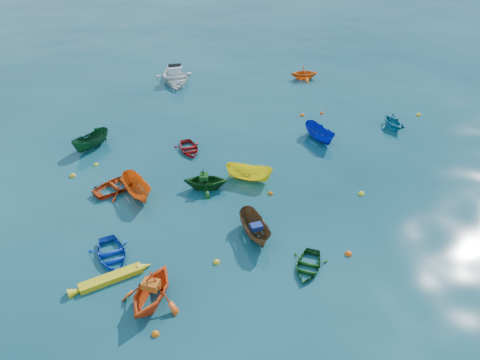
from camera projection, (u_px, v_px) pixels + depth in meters
name	position (u px, v px, depth m)	size (l,w,h in m)	color
ground	(270.00, 236.00, 24.58)	(160.00, 160.00, 0.00)	#0A3748
dinghy_blue_sw	(112.00, 257.00, 23.26)	(2.01, 2.80, 0.58)	blue
sampan_brown_mid	(255.00, 236.00, 24.61)	(1.16, 3.07, 1.19)	brown
dinghy_orange_w	(153.00, 301.00, 20.90)	(2.77, 3.21, 1.69)	#F35116
sampan_yellow_mid	(249.00, 180.00, 29.03)	(1.13, 2.99, 1.16)	yellow
dinghy_green_e	(308.00, 268.00, 22.63)	(1.72, 2.41, 0.50)	#0F4111
dinghy_cyan_se	(392.00, 127.00, 34.88)	(1.96, 2.27, 1.20)	teal
dinghy_red_nw	(118.00, 188.00, 28.26)	(2.21, 3.08, 0.64)	#C03B10
sampan_orange_n	(138.00, 195.00, 27.64)	(1.19, 3.15, 1.22)	orange
dinghy_green_n	(206.00, 188.00, 28.25)	(2.27, 2.63, 1.39)	#104415
sampan_blue_far	(319.00, 140.00, 33.27)	(1.14, 3.03, 1.17)	#0D1FA6
dinghy_red_far	(189.00, 151.00, 32.01)	(1.77, 2.48, 0.51)	#9E0E0D
dinghy_orange_far	(304.00, 79.00, 42.88)	(2.16, 2.50, 1.32)	orange
sampan_green_far	(93.00, 148.00, 32.35)	(1.14, 3.04, 1.17)	#0F4221
kayak_yellow	(112.00, 280.00, 21.98)	(0.54, 3.68, 0.36)	yellow
motorboat_white	(176.00, 82.00, 42.29)	(3.36, 4.69, 1.57)	white
tarp_blue_a	(256.00, 227.00, 24.08)	(0.60, 0.46, 0.29)	navy
tarp_orange_a	(151.00, 285.00, 20.37)	(0.72, 0.55, 0.35)	#D95C16
tarp_green_b	(204.00, 177.00, 27.78)	(0.64, 0.49, 0.31)	#104013
buoy_or_a	(156.00, 334.00, 19.42)	(0.34, 0.34, 0.34)	orange
buoy_ye_a	(217.00, 263.00, 22.95)	(0.34, 0.34, 0.34)	yellow
buoy_or_b	(348.00, 254.00, 23.44)	(0.36, 0.36, 0.36)	#FD540D
buoy_ye_b	(73.00, 176.00, 29.36)	(0.38, 0.38, 0.38)	gold
buoy_or_c	(271.00, 194.00, 27.77)	(0.30, 0.30, 0.30)	#D0570B
buoy_ye_c	(361.00, 194.00, 27.75)	(0.37, 0.37, 0.37)	yellow
buoy_or_d	(322.00, 114.00, 36.81)	(0.31, 0.31, 0.31)	#E24B0C
buoy_ye_d	(96.00, 165.00, 30.47)	(0.29, 0.29, 0.29)	yellow
buoy_or_e	(302.00, 116.00, 36.52)	(0.35, 0.35, 0.35)	orange
buoy_ye_e	(419.00, 115.00, 36.55)	(0.37, 0.37, 0.37)	yellow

